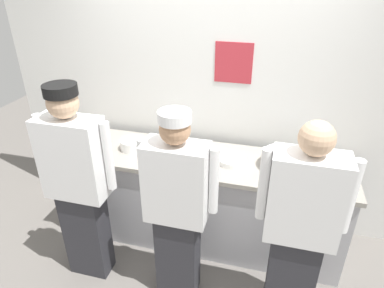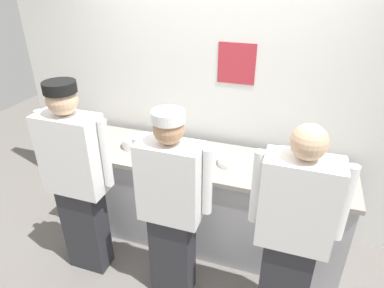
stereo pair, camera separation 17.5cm
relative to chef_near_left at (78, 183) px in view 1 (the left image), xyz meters
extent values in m
plane|color=slate|center=(0.82, 0.29, -0.92)|extent=(9.00, 9.00, 0.00)
cube|color=white|center=(0.82, 1.11, 0.49)|extent=(4.13, 0.10, 2.83)
cube|color=#B72D38|center=(1.02, 1.06, 0.75)|extent=(0.33, 0.01, 0.36)
cube|color=#B2B2B7|center=(0.82, 0.65, -0.49)|extent=(2.58, 0.62, 0.87)
cube|color=gray|center=(0.82, 0.65, -0.03)|extent=(2.64, 0.67, 0.04)
cube|color=#2D2D33|center=(0.00, 0.00, -0.51)|extent=(0.34, 0.20, 0.82)
cube|color=white|center=(0.00, 0.00, 0.22)|extent=(0.48, 0.24, 0.65)
cylinder|color=white|center=(-0.27, 0.04, 0.26)|extent=(0.07, 0.07, 0.55)
cylinder|color=white|center=(0.27, 0.04, 0.26)|extent=(0.07, 0.07, 0.55)
sphere|color=tan|center=(0.00, 0.00, 0.67)|extent=(0.22, 0.22, 0.22)
cylinder|color=black|center=(0.00, 0.00, 0.76)|extent=(0.23, 0.23, 0.08)
cube|color=#2D2D33|center=(0.81, -0.01, -0.54)|extent=(0.32, 0.20, 0.77)
cube|color=white|center=(0.81, -0.01, 0.15)|extent=(0.45, 0.24, 0.61)
cylinder|color=white|center=(0.55, 0.03, 0.18)|extent=(0.07, 0.07, 0.52)
cylinder|color=white|center=(1.07, 0.03, 0.18)|extent=(0.07, 0.07, 0.52)
sphere|color=tan|center=(0.81, -0.01, 0.57)|extent=(0.21, 0.21, 0.21)
cylinder|color=white|center=(0.81, -0.01, 0.66)|extent=(0.22, 0.22, 0.07)
cube|color=#2D2D33|center=(1.67, -0.02, -0.52)|extent=(0.33, 0.20, 0.80)
cube|color=white|center=(1.67, -0.02, 0.19)|extent=(0.47, 0.24, 0.63)
cylinder|color=white|center=(1.41, 0.02, 0.23)|extent=(0.07, 0.07, 0.54)
cylinder|color=white|center=(1.94, 0.02, 0.23)|extent=(0.07, 0.07, 0.54)
sphere|color=tan|center=(1.67, -0.02, 0.62)|extent=(0.22, 0.22, 0.22)
cylinder|color=white|center=(0.18, 0.64, 0.00)|extent=(0.22, 0.22, 0.01)
cylinder|color=white|center=(0.18, 0.64, 0.01)|extent=(0.22, 0.22, 0.01)
cylinder|color=white|center=(0.18, 0.64, 0.02)|extent=(0.22, 0.22, 0.01)
cylinder|color=white|center=(0.18, 0.64, 0.03)|extent=(0.22, 0.22, 0.01)
cylinder|color=white|center=(0.18, 0.64, 0.04)|extent=(0.22, 0.22, 0.01)
cylinder|color=white|center=(0.18, 0.64, 0.06)|extent=(0.22, 0.22, 0.01)
cylinder|color=white|center=(0.18, 0.64, 0.07)|extent=(0.22, 0.22, 0.01)
cylinder|color=white|center=(0.18, 0.64, 0.08)|extent=(0.22, 0.22, 0.01)
cylinder|color=white|center=(1.11, 0.63, 0.00)|extent=(0.24, 0.24, 0.01)
cylinder|color=white|center=(1.11, 0.63, 0.01)|extent=(0.24, 0.24, 0.01)
cylinder|color=white|center=(1.11, 0.63, 0.02)|extent=(0.24, 0.24, 0.01)
cylinder|color=white|center=(1.11, 0.63, 0.03)|extent=(0.24, 0.24, 0.01)
cylinder|color=#B7BABF|center=(1.55, 0.67, 0.06)|extent=(0.38, 0.38, 0.14)
cube|color=#B7BABF|center=(0.63, 0.63, 0.00)|extent=(0.48, 0.42, 0.02)
cylinder|color=red|center=(-0.31, 0.50, 0.06)|extent=(0.05, 0.05, 0.14)
cone|color=red|center=(-0.31, 0.50, 0.15)|extent=(0.05, 0.05, 0.04)
cylinder|color=red|center=(1.76, 0.47, 0.07)|extent=(0.06, 0.06, 0.16)
cone|color=red|center=(1.76, 0.47, 0.17)|extent=(0.05, 0.05, 0.04)
cylinder|color=white|center=(-0.12, 0.48, 0.01)|extent=(0.10, 0.10, 0.05)
cylinder|color=#5B932D|center=(-0.12, 0.48, 0.03)|extent=(0.09, 0.09, 0.01)
cylinder|color=white|center=(-0.30, 0.68, 0.01)|extent=(0.09, 0.09, 0.04)
cylinder|color=#5B932D|center=(-0.30, 0.68, 0.02)|extent=(0.08, 0.08, 0.01)
cube|color=#B7BABF|center=(1.93, 0.66, -0.01)|extent=(0.19, 0.03, 0.01)
cube|color=black|center=(1.80, 0.66, 0.00)|extent=(0.09, 0.03, 0.02)
camera|label=1|loc=(1.43, -1.89, 1.51)|focal=31.73mm
camera|label=2|loc=(1.59, -1.84, 1.51)|focal=31.73mm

